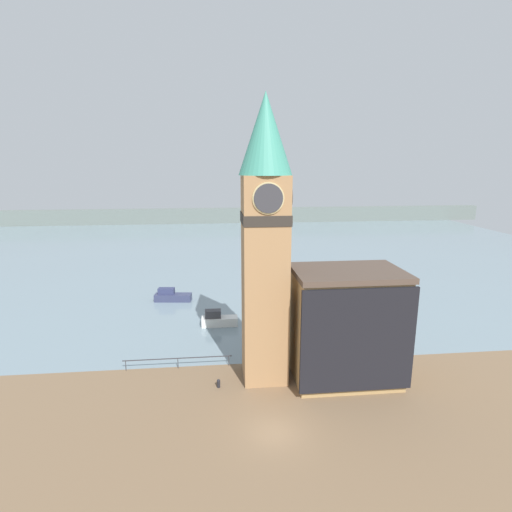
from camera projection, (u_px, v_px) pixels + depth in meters
ground_plane at (274, 432)px, 29.90m from camera, size 160.00×160.00×0.00m
water at (232, 246)px, 98.54m from camera, size 160.00×120.00×0.00m
far_shoreline at (227, 215)px, 136.75m from camera, size 180.00×3.00×5.00m
pier_railing at (178, 359)px, 39.12m from camera, size 10.60×0.08×1.09m
clock_tower at (265, 236)px, 34.79m from camera, size 4.53×4.53×25.43m
pier_building at (346, 325)px, 36.45m from camera, size 9.85×6.86×10.47m
boat_near at (218, 320)px, 49.59m from camera, size 4.47×1.54×2.04m
boat_far at (172, 296)px, 58.54m from camera, size 5.45×2.13×1.95m
mooring_bollard_near at (219, 383)px, 35.86m from camera, size 0.32×0.32×0.79m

